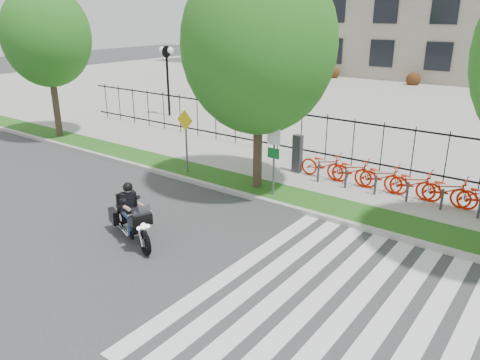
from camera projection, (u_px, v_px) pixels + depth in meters
The scene contains 14 objects.
ground at pixel (173, 246), 13.03m from camera, with size 120.00×120.00×0.00m, color #363638.
curb at pixel (257, 199), 16.10m from camera, with size 60.00×0.20×0.15m, color #A7A69D.
grass_verge at pixel (270, 191), 16.74m from camera, with size 60.00×1.50×0.15m, color #1F5916.
sidewalk at pixel (305, 173), 18.62m from camera, with size 60.00×3.50×0.15m, color gray.
plaza at pixel (431, 106), 31.87m from camera, with size 80.00×34.00×0.10m, color gray.
crosswalk_stripes at pixel (331, 307), 10.32m from camera, with size 5.70×8.00×0.01m, color silver, non-canonical shape.
iron_fence at pixel (326, 138), 19.58m from camera, with size 30.00×0.06×2.00m, color black, non-canonical shape.
lamp_post_left at pixel (167, 64), 27.72m from camera, with size 1.06×0.70×4.25m.
street_tree_0 at pixel (47, 37), 22.26m from camera, with size 4.16×4.16×7.26m.
street_tree_1 at pixel (259, 45), 15.34m from camera, with size 5.17×5.17×7.94m.
bike_share_station at pixel (445, 190), 15.25m from camera, with size 11.16×0.88×1.50m.
sign_pole_regulatory at pixel (274, 151), 15.70m from camera, with size 0.50×0.09×2.50m.
sign_pole_warning at pixel (186, 133), 17.96m from camera, with size 0.78×0.09×2.49m.
motorcycle_rider at pixel (132, 218), 13.12m from camera, with size 2.51×1.37×2.05m.
Camera 1 is at (8.44, -8.21, 6.16)m, focal length 35.00 mm.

